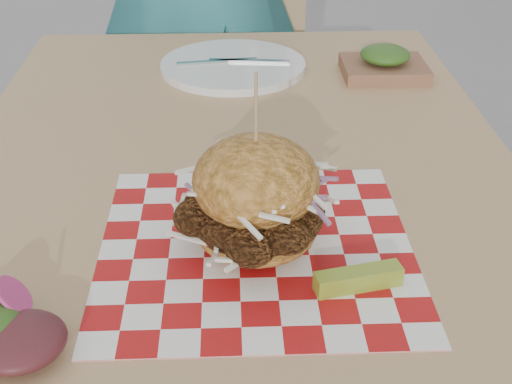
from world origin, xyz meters
TOP-DOWN VIEW (x-y plane):
  - patio_table at (-0.13, -0.24)m, footprint 0.80×1.20m
  - patio_chair at (-0.16, 0.69)m, footprint 0.53×0.53m
  - paper_liner at (-0.11, -0.44)m, footprint 0.36×0.36m
  - sandwich at (-0.11, -0.44)m, footprint 0.19×0.19m
  - pickle_spear at (-0.01, -0.52)m, footprint 0.10×0.04m
  - place_setting at (-0.13, 0.15)m, footprint 0.27×0.27m
  - kraft_tray at (0.14, 0.10)m, footprint 0.15×0.12m

SIDE VIEW (x-z plane):
  - patio_chair at x=-0.16m, z-range 0.08..1.03m
  - patio_table at x=-0.13m, z-range 0.30..1.05m
  - paper_liner at x=-0.11m, z-range 0.75..0.75m
  - place_setting at x=-0.13m, z-range 0.75..0.77m
  - pickle_spear at x=-0.01m, z-range 0.75..0.77m
  - kraft_tray at x=0.14m, z-range 0.74..0.80m
  - sandwich at x=-0.11m, z-range 0.70..0.92m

